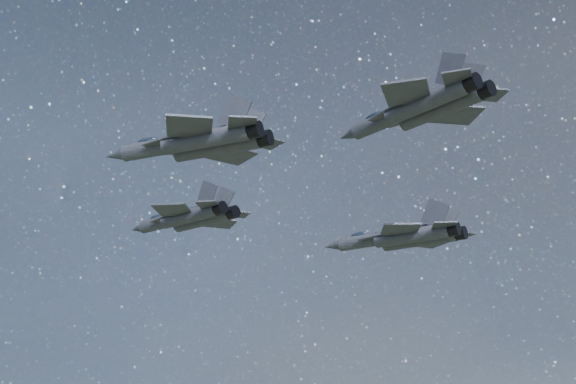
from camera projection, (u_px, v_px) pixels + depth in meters
The scene contains 4 objects.
jet_lead at pixel (188, 218), 84.96m from camera, with size 19.19×13.62×4.88m.
jet_left at pixel (404, 237), 74.39m from camera, with size 17.64×12.52×4.48m.
jet_right at pixel (198, 142), 58.56m from camera, with size 17.43×11.93×4.38m.
jet_slot at pixel (421, 107), 55.02m from camera, with size 16.21×11.09×4.07m.
Camera 1 is at (35.06, -51.35, 132.74)m, focal length 42.00 mm.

